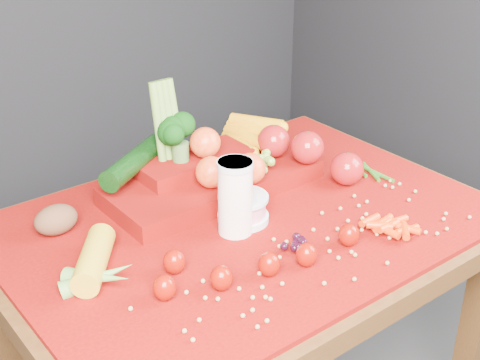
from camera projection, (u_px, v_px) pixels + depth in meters
table at (245, 258)px, 1.54m from camera, size 1.10×0.80×0.75m
red_cloth at (245, 220)px, 1.50m from camera, size 1.05×0.75×0.01m
milk_glass at (235, 195)px, 1.40m from camera, size 0.08×0.08×0.17m
yogurt_bowl at (243, 207)px, 1.47m from camera, size 0.11×0.11×0.06m
strawberry_scatter at (250, 262)px, 1.29m from camera, size 0.44×0.18×0.05m
dark_grape_cluster at (295, 244)px, 1.37m from camera, size 0.06×0.05×0.03m
soybean_scatter at (307, 255)px, 1.35m from camera, size 0.84×0.24×0.01m
corn_ear at (96, 272)px, 1.27m from camera, size 0.25×0.26×0.06m
potato at (56, 220)px, 1.43m from camera, size 0.10×0.07×0.07m
baby_carrot_pile at (392, 221)px, 1.45m from camera, size 0.17×0.17×0.03m
green_bean_pile at (365, 172)px, 1.69m from camera, size 0.14×0.12×0.01m
produce_mound at (222, 165)px, 1.60m from camera, size 0.59×0.38×0.27m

